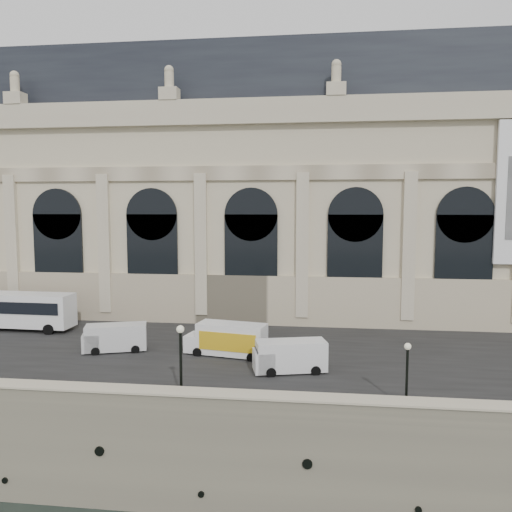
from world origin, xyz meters
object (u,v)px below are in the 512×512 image
(box_truck, at_px, (227,339))
(lamp_left, at_px, (181,363))
(bus_left, at_px, (11,309))
(van_b, at_px, (287,356))
(van_c, at_px, (112,338))
(lamp_right, at_px, (407,376))

(box_truck, relative_size, lamp_left, 1.45)
(box_truck, height_order, lamp_left, lamp_left)
(bus_left, bearing_deg, van_b, -18.83)
(lamp_left, bearing_deg, van_c, 131.89)
(bus_left, relative_size, lamp_right, 3.12)
(bus_left, relative_size, van_b, 2.25)
(van_b, distance_m, van_c, 14.75)
(box_truck, height_order, lamp_right, lamp_right)
(van_c, xyz_separation_m, box_truck, (9.47, 0.06, 0.17))
(bus_left, height_order, van_c, bus_left)
(box_truck, relative_size, lamp_right, 1.71)
(van_c, relative_size, lamp_right, 1.36)
(van_c, height_order, lamp_left, lamp_left)
(box_truck, bearing_deg, lamp_right, -36.69)
(lamp_left, distance_m, lamp_right, 13.36)
(lamp_left, bearing_deg, van_b, 43.92)
(bus_left, distance_m, van_c, 13.74)
(bus_left, xyz_separation_m, van_c, (12.46, -5.72, -0.87))
(box_truck, bearing_deg, bus_left, 165.53)
(van_c, xyz_separation_m, lamp_left, (8.30, -9.25, 1.16))
(van_b, relative_size, box_truck, 0.81)
(van_c, xyz_separation_m, lamp_right, (21.65, -9.01, 0.81))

